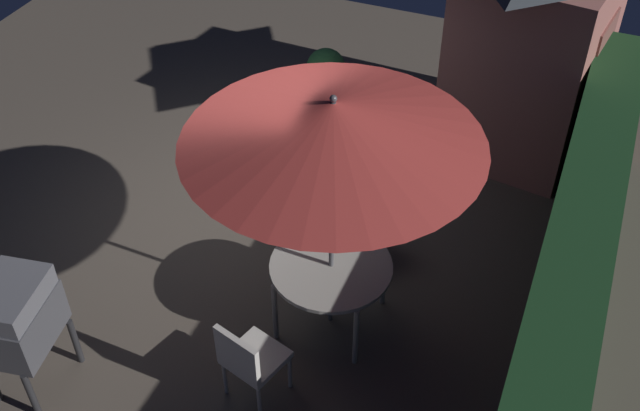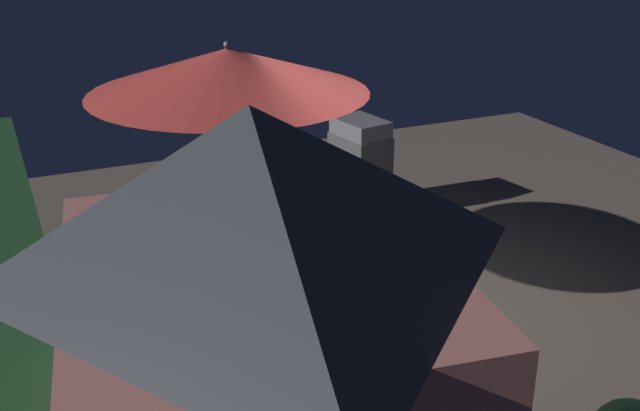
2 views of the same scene
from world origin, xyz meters
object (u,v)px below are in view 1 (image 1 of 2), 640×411
patio_umbrella (333,123)px  potted_plant_by_shed (326,74)px  bbq_grill (18,317)px  garden_shed (536,29)px  chair_far_side (249,359)px  patio_table (331,270)px  chair_near_shed (362,210)px

patio_umbrella → potted_plant_by_shed: 4.25m
patio_umbrella → bbq_grill: size_ratio=2.14×
patio_umbrella → bbq_grill: (1.64, -2.15, -1.46)m
garden_shed → potted_plant_by_shed: 2.75m
chair_far_side → potted_plant_by_shed: size_ratio=1.17×
garden_shed → patio_table: (3.62, -1.06, -0.84)m
bbq_grill → patio_umbrella: bearing=127.2°
chair_near_shed → patio_table: bearing=3.8°
chair_near_shed → potted_plant_by_shed: bearing=-150.6°
garden_shed → bbq_grill: (5.25, -3.21, -0.67)m
patio_table → patio_umbrella: 1.63m
potted_plant_by_shed → patio_table: bearing=22.4°
patio_umbrella → chair_near_shed: bearing=-176.2°
garden_shed → chair_far_side: 5.00m
bbq_grill → patio_table: bearing=127.2°
patio_table → bbq_grill: bbq_grill is taller
garden_shed → patio_table: garden_shed is taller
chair_near_shed → potted_plant_by_shed: chair_near_shed is taller
patio_table → potted_plant_by_shed: 3.81m
garden_shed → patio_umbrella: garden_shed is taller
potted_plant_by_shed → bbq_grill: bearing=-7.8°
patio_table → potted_plant_by_shed: size_ratio=1.47×
chair_near_shed → potted_plant_by_shed: (-2.45, -1.38, -0.10)m
patio_table → potted_plant_by_shed: (-3.52, -1.45, -0.26)m
patio_table → patio_umbrella: bearing=0.0°
patio_table → chair_far_side: bearing=-16.4°
garden_shed → bbq_grill: 6.19m
garden_shed → chair_far_side: size_ratio=3.32×
garden_shed → potted_plant_by_shed: bearing=-87.7°
patio_umbrella → bbq_grill: bearing=-52.8°
patio_umbrella → bbq_grill: 3.07m
chair_near_shed → chair_far_side: 2.16m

